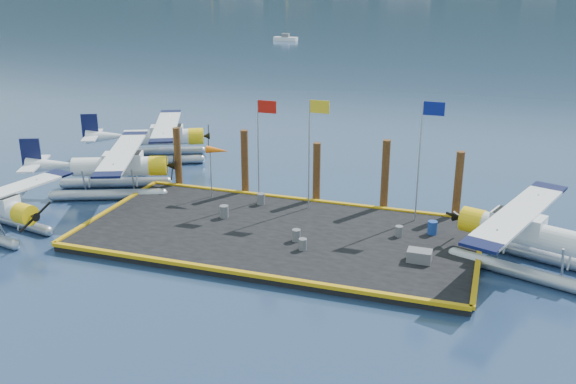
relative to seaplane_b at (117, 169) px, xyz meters
name	(u,v)px	position (x,y,z in m)	size (l,w,h in m)	color
ground	(278,239)	(11.74, -3.57, -1.56)	(4000.00, 4000.00, 0.00)	navy
dock	(278,235)	(11.74, -3.57, -1.36)	(20.00, 10.00, 0.40)	black
dock_bumpers	(278,230)	(11.74, -3.57, -1.07)	(20.25, 10.25, 0.18)	#C28F0B
seaplane_b	(117,169)	(0.00, 0.00, 0.00)	(9.35, 9.88, 3.58)	#9BA0AA
seaplane_c	(162,139)	(-1.01, 7.38, -0.03)	(9.15, 9.60, 3.52)	#9BA0AA
seaplane_d	(525,237)	(23.70, -3.13, 0.01)	(9.40, 10.02, 3.60)	#9BA0AA
drum_0	(224,212)	(8.31, -2.63, -0.82)	(0.48, 0.48, 0.68)	#58575C
drum_1	(303,244)	(13.62, -5.31, -0.88)	(0.40, 0.40, 0.57)	#58575C
drum_2	(399,231)	(17.76, -2.20, -0.89)	(0.39, 0.39, 0.55)	#58575C
drum_3	(296,235)	(13.00, -4.40, -0.86)	(0.43, 0.43, 0.60)	#58575C
drum_4	(432,228)	(19.33, -1.36, -0.82)	(0.49, 0.49, 0.69)	navy
drum_5	(261,199)	(9.48, -0.06, -0.84)	(0.46, 0.46, 0.65)	#58575C
crate	(419,256)	(19.13, -4.85, -0.88)	(1.12, 0.74, 0.56)	#58575C
flagpole_red	(261,136)	(9.45, 0.23, 2.84)	(1.14, 0.08, 6.00)	#999AA1
flagpole_yellow	(313,138)	(12.44, 0.23, 2.95)	(1.14, 0.08, 6.20)	#999AA1
flagpole_blue	(424,144)	(18.44, 0.23, 3.13)	(1.14, 0.08, 6.50)	#999AA1
windsock	(218,151)	(6.72, 0.23, 1.67)	(1.40, 0.44, 3.12)	#999AA1
piling_0	(178,159)	(3.24, 1.83, 0.44)	(0.44, 0.44, 4.00)	#432313
piling_1	(245,164)	(7.74, 1.83, 0.54)	(0.44, 0.44, 4.20)	#432313
piling_2	(317,175)	(12.24, 1.83, 0.34)	(0.44, 0.44, 3.80)	#432313
piling_3	(385,177)	(16.24, 1.83, 0.59)	(0.44, 0.44, 4.30)	#432313
piling_4	(458,187)	(20.24, 1.83, 0.44)	(0.44, 0.44, 4.00)	#432313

